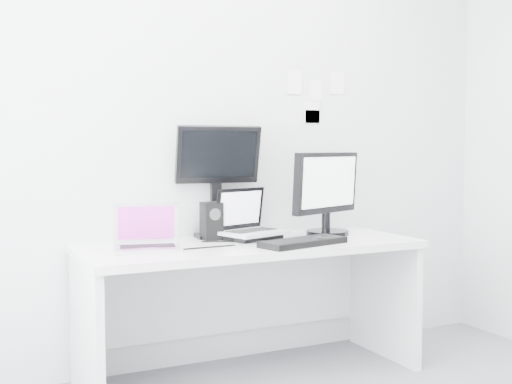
{
  "coord_description": "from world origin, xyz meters",
  "views": [
    {
      "loc": [
        -1.47,
        -1.87,
        1.24
      ],
      "look_at": [
        0.02,
        1.23,
        1.0
      ],
      "focal_mm": 46.06,
      "sensor_mm": 36.0,
      "label": 1
    }
  ],
  "objects": [
    {
      "name": "back_wall",
      "position": [
        0.0,
        1.6,
        1.35
      ],
      "size": [
        3.6,
        0.0,
        3.6
      ],
      "primitive_type": "plane",
      "rotation": [
        1.57,
        0.0,
        0.0
      ],
      "color": "silver",
      "rests_on": "ground"
    },
    {
      "name": "desk",
      "position": [
        0.0,
        1.25,
        0.36
      ],
      "size": [
        1.8,
        0.7,
        0.73
      ],
      "primitive_type": "cube",
      "color": "white",
      "rests_on": "ground"
    },
    {
      "name": "macbook",
      "position": [
        -0.57,
        1.23,
        0.85
      ],
      "size": [
        0.37,
        0.31,
        0.24
      ],
      "primitive_type": "cube",
      "rotation": [
        0.0,
        0.0,
        -0.22
      ],
      "color": "silver",
      "rests_on": "desk"
    },
    {
      "name": "speaker",
      "position": [
        -0.14,
        1.45,
        0.83
      ],
      "size": [
        0.13,
        0.13,
        0.21
      ],
      "primitive_type": "cube",
      "rotation": [
        0.0,
        0.0,
        0.26
      ],
      "color": "black",
      "rests_on": "desk"
    },
    {
      "name": "dell_laptop",
      "position": [
        0.07,
        1.35,
        0.87
      ],
      "size": [
        0.41,
        0.36,
        0.29
      ],
      "primitive_type": "cube",
      "rotation": [
        0.0,
        0.0,
        0.32
      ],
      "color": "#AEB0B5",
      "rests_on": "desk"
    },
    {
      "name": "rear_monitor",
      "position": [
        -0.08,
        1.53,
        1.05
      ],
      "size": [
        0.49,
        0.22,
        0.64
      ],
      "primitive_type": "cube",
      "rotation": [
        0.0,
        0.0,
        -0.11
      ],
      "color": "black",
      "rests_on": "desk"
    },
    {
      "name": "samsung_monitor",
      "position": [
        0.53,
        1.34,
        0.98
      ],
      "size": [
        0.59,
        0.43,
        0.49
      ],
      "primitive_type": "cube",
      "rotation": [
        0.0,
        0.0,
        0.37
      ],
      "color": "black",
      "rests_on": "desk"
    },
    {
      "name": "keyboard",
      "position": [
        0.2,
        1.05,
        0.75
      ],
      "size": [
        0.51,
        0.28,
        0.03
      ],
      "primitive_type": "cube",
      "rotation": [
        0.0,
        0.0,
        0.24
      ],
      "color": "black",
      "rests_on": "desk"
    },
    {
      "name": "mouse",
      "position": [
        0.3,
        1.05,
        0.75
      ],
      "size": [
        0.14,
        0.11,
        0.04
      ],
      "primitive_type": "ellipsoid",
      "rotation": [
        0.0,
        0.0,
        0.32
      ],
      "color": "black",
      "rests_on": "desk"
    },
    {
      "name": "wall_note_0",
      "position": [
        0.45,
        1.59,
        1.62
      ],
      "size": [
        0.1,
        0.0,
        0.14
      ],
      "primitive_type": "cube",
      "color": "white",
      "rests_on": "back_wall"
    },
    {
      "name": "wall_note_1",
      "position": [
        0.6,
        1.59,
        1.58
      ],
      "size": [
        0.09,
        0.0,
        0.13
      ],
      "primitive_type": "cube",
      "color": "white",
      "rests_on": "back_wall"
    },
    {
      "name": "wall_note_2",
      "position": [
        0.75,
        1.59,
        1.63
      ],
      "size": [
        0.1,
        0.0,
        0.14
      ],
      "primitive_type": "cube",
      "color": "white",
      "rests_on": "back_wall"
    },
    {
      "name": "wall_note_3",
      "position": [
        0.58,
        1.59,
        1.42
      ],
      "size": [
        0.11,
        0.0,
        0.08
      ],
      "primitive_type": "cube",
      "color": "white",
      "rests_on": "back_wall"
    },
    {
      "name": "wall_note_4",
      "position": [
        0.57,
        1.59,
        1.44
      ],
      "size": [
        0.11,
        0.0,
        0.13
      ],
      "primitive_type": "cube",
      "color": "white",
      "rests_on": "back_wall"
    }
  ]
}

